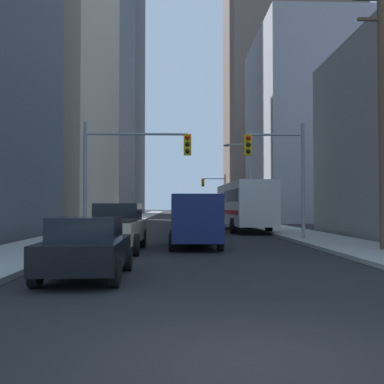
% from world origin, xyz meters
% --- Properties ---
extents(ground_plane, '(400.00, 400.00, 0.00)m').
position_xyz_m(ground_plane, '(0.00, 0.00, 0.00)').
color(ground_plane, black).
extents(sidewalk_left, '(3.41, 160.00, 0.15)m').
position_xyz_m(sidewalk_left, '(-6.59, 50.00, 0.07)').
color(sidewalk_left, '#9E9E99').
rests_on(sidewalk_left, ground).
extents(sidewalk_right, '(3.41, 160.00, 0.15)m').
position_xyz_m(sidewalk_right, '(6.59, 50.00, 0.07)').
color(sidewalk_right, '#9E9E99').
rests_on(sidewalk_right, ground).
extents(city_bus, '(2.82, 11.56, 3.40)m').
position_xyz_m(city_bus, '(3.92, 28.02, 1.93)').
color(city_bus, silver).
rests_on(city_bus, ground).
extents(pickup_truck_beige, '(2.20, 5.47, 1.90)m').
position_xyz_m(pickup_truck_beige, '(-3.35, 13.24, 0.93)').
color(pickup_truck_beige, '#C6B793').
rests_on(pickup_truck_beige, ground).
extents(cargo_van_navy, '(2.16, 5.24, 2.26)m').
position_xyz_m(cargo_van_navy, '(-0.14, 14.69, 1.29)').
color(cargo_van_navy, '#141E4C').
rests_on(cargo_van_navy, ground).
extents(sedan_black, '(1.95, 4.23, 1.52)m').
position_xyz_m(sedan_black, '(-3.12, 6.24, 0.77)').
color(sedan_black, black).
rests_on(sedan_black, ground).
extents(sedan_green, '(1.95, 4.25, 1.52)m').
position_xyz_m(sedan_green, '(0.10, 21.33, 0.77)').
color(sedan_green, '#195938').
rests_on(sedan_green, ground).
extents(sedan_maroon, '(1.95, 4.21, 1.52)m').
position_xyz_m(sedan_maroon, '(0.10, 27.08, 0.77)').
color(sedan_maroon, maroon).
rests_on(sedan_maroon, ground).
extents(sedan_white, '(1.95, 4.25, 1.52)m').
position_xyz_m(sedan_white, '(-0.05, 35.20, 0.77)').
color(sedan_white, white).
rests_on(sedan_white, ground).
extents(traffic_signal_near_left, '(5.39, 0.44, 6.00)m').
position_xyz_m(traffic_signal_near_left, '(-3.13, 17.90, 4.12)').
color(traffic_signal_near_left, gray).
rests_on(traffic_signal_near_left, ground).
extents(traffic_signal_near_right, '(3.08, 0.44, 6.00)m').
position_xyz_m(traffic_signal_near_right, '(4.20, 17.90, 4.01)').
color(traffic_signal_near_right, gray).
rests_on(traffic_signal_near_right, ground).
extents(traffic_signal_far_right, '(3.23, 0.44, 6.00)m').
position_xyz_m(traffic_signal_far_right, '(4.13, 56.08, 4.02)').
color(traffic_signal_far_right, gray).
rests_on(traffic_signal_far_right, ground).
extents(utility_pole_right, '(2.20, 0.28, 10.35)m').
position_xyz_m(utility_pole_right, '(6.93, 12.00, 5.46)').
color(utility_pole_right, brown).
rests_on(utility_pole_right, ground).
extents(street_lamp_right, '(2.43, 0.32, 7.50)m').
position_xyz_m(street_lamp_right, '(5.20, 35.86, 4.54)').
color(street_lamp_right, gray).
rests_on(street_lamp_right, ground).
extents(building_left_far_tower, '(19.16, 26.07, 70.94)m').
position_xyz_m(building_left_far_tower, '(-18.17, 92.40, 35.47)').
color(building_left_far_tower, '#4C515B').
rests_on(building_left_far_tower, ground).
extents(building_right_mid_block, '(22.26, 18.57, 22.28)m').
position_xyz_m(building_right_mid_block, '(19.75, 49.45, 11.14)').
color(building_right_mid_block, '#93939E').
rests_on(building_right_mid_block, ground).
extents(building_right_far_highrise, '(25.78, 21.83, 67.97)m').
position_xyz_m(building_right_far_highrise, '(22.68, 90.97, 33.98)').
color(building_right_far_highrise, '#66564C').
rests_on(building_right_far_highrise, ground).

